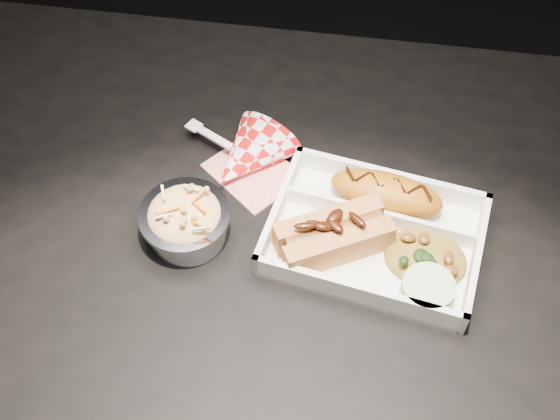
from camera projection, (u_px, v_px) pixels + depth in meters
The scene contains 8 objects.
dining_table at pixel (311, 287), 0.92m from camera, with size 1.20×0.80×0.75m.
food_tray at pixel (374, 237), 0.85m from camera, with size 0.28×0.22×0.04m.
fried_pastry at pixel (386, 193), 0.87m from camera, with size 0.14×0.06×0.04m, color #AB5F11.
hotdog at pixel (334, 234), 0.82m from camera, with size 0.15×0.12×0.06m.
fried_rice_mound at pixel (427, 253), 0.82m from camera, with size 0.10×0.08×0.03m, color olive.
cupcake_liner at pixel (427, 291), 0.79m from camera, with size 0.06×0.06×0.03m, color #B1CF9D.
foil_coleslaw_cup at pixel (185, 219), 0.84m from camera, with size 0.11×0.11×0.07m.
napkin_fork at pixel (247, 158), 0.92m from camera, with size 0.17×0.15×0.10m.
Camera 1 is at (0.03, -0.46, 1.47)m, focal length 45.00 mm.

